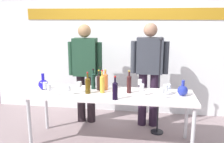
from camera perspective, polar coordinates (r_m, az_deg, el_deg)
ground_plane at (r=3.70m, az=-0.36°, el=-16.26°), size 10.00×10.00×0.00m
back_wall at (r=4.51m, az=2.14°, el=9.02°), size 5.06×0.11×3.00m
display_table at (r=3.42m, az=-0.37°, el=-6.05°), size 2.32×0.67×0.75m
decanter_blue_left at (r=3.70m, az=-15.92°, el=-2.86°), size 0.14×0.14×0.24m
decanter_blue_right at (r=3.41m, az=16.35°, el=-4.24°), size 0.14×0.14×0.21m
presenter_left at (r=4.08m, az=-6.32°, el=0.81°), size 0.58×0.22×1.68m
presenter_right at (r=3.94m, az=8.77°, el=0.72°), size 0.61×0.22×1.71m
wine_bottle_0 at (r=3.66m, az=-2.87°, el=-1.56°), size 0.07×0.07×0.31m
wine_bottle_1 at (r=3.11m, az=0.73°, el=-4.34°), size 0.07×0.07×0.31m
wine_bottle_2 at (r=3.38m, az=4.04°, el=-2.78°), size 0.06×0.06×0.32m
wine_bottle_3 at (r=3.58m, az=-4.45°, el=-2.04°), size 0.06×0.06×0.30m
wine_bottle_4 at (r=3.37m, az=-5.75°, el=-3.14°), size 0.07×0.07×0.31m
wine_bottle_5 at (r=3.52m, az=-3.12°, el=-2.45°), size 0.07×0.07×0.30m
wine_bottle_6 at (r=3.38m, az=-2.32°, el=-2.81°), size 0.07×0.07×0.33m
wine_bottle_7 at (r=3.52m, az=-1.57°, el=-2.22°), size 0.07×0.07×0.30m
wine_glass_left_0 at (r=3.45m, az=-7.75°, el=-3.08°), size 0.07×0.07×0.15m
wine_glass_left_1 at (r=3.35m, az=-10.26°, el=-3.94°), size 0.07×0.07×0.13m
wine_glass_left_2 at (r=3.35m, az=-14.57°, el=-3.71°), size 0.06×0.06×0.17m
wine_glass_left_3 at (r=3.44m, az=-15.52°, el=-3.28°), size 0.06×0.06×0.17m
wine_glass_right_0 at (r=3.58m, az=6.61°, el=-2.54°), size 0.06×0.06×0.15m
wine_glass_right_1 at (r=3.36m, az=12.53°, el=-3.87°), size 0.07×0.07×0.15m
wine_glass_right_2 at (r=3.21m, az=11.84°, el=-4.53°), size 0.06×0.06×0.15m
wine_glass_right_3 at (r=3.29m, az=7.09°, el=-3.75°), size 0.06×0.06×0.16m
wine_glass_right_4 at (r=3.46m, az=13.30°, el=-3.54°), size 0.06×0.06×0.13m
microphone_stand at (r=3.83m, az=10.87°, el=-7.18°), size 0.20×0.20×1.51m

